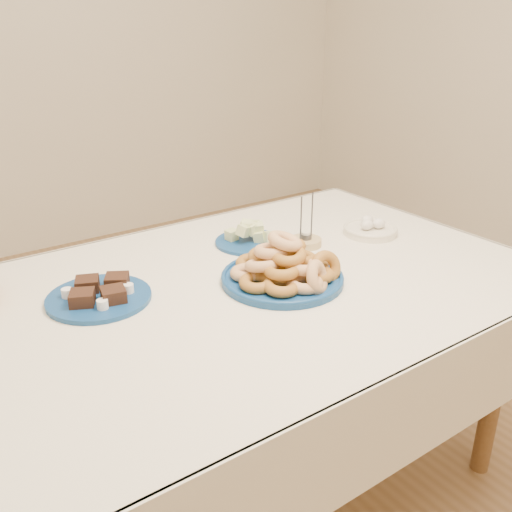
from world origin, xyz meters
name	(u,v)px	position (x,y,z in m)	size (l,w,h in m)	color
ground	(247,485)	(0.00, 0.00, 0.00)	(5.00, 5.00, 0.00)	olive
dining_table	(246,316)	(0.00, 0.00, 0.64)	(1.71, 1.11, 0.75)	brown
donut_platter	(285,269)	(0.09, -0.06, 0.79)	(0.45, 0.45, 0.16)	navy
melon_plate	(250,237)	(0.18, 0.24, 0.77)	(0.30, 0.30, 0.08)	navy
brownie_plate	(99,295)	(-0.37, 0.14, 0.77)	(0.33, 0.33, 0.05)	navy
candle_holder	(306,241)	(0.32, 0.12, 0.77)	(0.13, 0.13, 0.17)	tan
egg_bowl	(370,229)	(0.57, 0.07, 0.77)	(0.20, 0.20, 0.06)	silver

